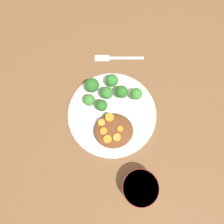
{
  "coord_description": "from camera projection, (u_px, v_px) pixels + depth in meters",
  "views": [
    {
      "loc": [
        0.02,
        0.2,
        0.69
      ],
      "look_at": [
        0.0,
        0.0,
        0.03
      ],
      "focal_mm": 35.0,
      "sensor_mm": 36.0,
      "label": 1
    }
  ],
  "objects": [
    {
      "name": "broccoli_floret_0",
      "position": [
        136.0,
        94.0,
        0.7
      ],
      "size": [
        0.04,
        0.04,
        0.05
      ],
      "color": "#759E51",
      "rests_on": "plate"
    },
    {
      "name": "broccoli_floret_1",
      "position": [
        107.0,
        93.0,
        0.69
      ],
      "size": [
        0.04,
        0.04,
        0.05
      ],
      "color": "#759E51",
      "rests_on": "plate"
    },
    {
      "name": "broccoli_floret_4",
      "position": [
        112.0,
        81.0,
        0.71
      ],
      "size": [
        0.04,
        0.04,
        0.05
      ],
      "color": "#759E51",
      "rests_on": "plate"
    },
    {
      "name": "dip_bowl",
      "position": [
        140.0,
        188.0,
        0.63
      ],
      "size": [
        0.1,
        0.1,
        0.05
      ],
      "color": "silver",
      "rests_on": "ground_plane"
    },
    {
      "name": "carrot_slice_4",
      "position": [
        120.0,
        129.0,
        0.66
      ],
      "size": [
        0.02,
        0.02,
        0.01
      ],
      "primitive_type": "cylinder",
      "color": "orange",
      "rests_on": "stew_mound"
    },
    {
      "name": "carrot_slice_3",
      "position": [
        102.0,
        123.0,
        0.67
      ],
      "size": [
        0.02,
        0.02,
        0.01
      ],
      "primitive_type": "cylinder",
      "color": "orange",
      "rests_on": "stew_mound"
    },
    {
      "name": "plate",
      "position": [
        112.0,
        114.0,
        0.71
      ],
      "size": [
        0.29,
        0.29,
        0.02
      ],
      "color": "silver",
      "rests_on": "ground_plane"
    },
    {
      "name": "fork",
      "position": [
        114.0,
        58.0,
        0.78
      ],
      "size": [
        0.18,
        0.03,
        0.01
      ],
      "rotation": [
        0.0,
        0.0,
        6.21
      ],
      "color": "silver",
      "rests_on": "ground_plane"
    },
    {
      "name": "ground_plane",
      "position": [
        112.0,
        115.0,
        0.72
      ],
      "size": [
        4.0,
        4.0,
        0.0
      ],
      "primitive_type": "plane",
      "color": "brown"
    },
    {
      "name": "stew_mound",
      "position": [
        113.0,
        131.0,
        0.68
      ],
      "size": [
        0.12,
        0.11,
        0.03
      ],
      "primitive_type": "ellipsoid",
      "color": "brown",
      "rests_on": "plate"
    },
    {
      "name": "broccoli_floret_3",
      "position": [
        89.0,
        100.0,
        0.69
      ],
      "size": [
        0.04,
        0.04,
        0.05
      ],
      "color": "#7FA85B",
      "rests_on": "plate"
    },
    {
      "name": "broccoli_floret_2",
      "position": [
        122.0,
        92.0,
        0.7
      ],
      "size": [
        0.04,
        0.04,
        0.05
      ],
      "color": "#7FA85B",
      "rests_on": "plate"
    },
    {
      "name": "carrot_slice_1",
      "position": [
        110.0,
        118.0,
        0.67
      ],
      "size": [
        0.03,
        0.03,
        0.01
      ],
      "primitive_type": "cylinder",
      "color": "orange",
      "rests_on": "stew_mound"
    },
    {
      "name": "carrot_slice_5",
      "position": [
        107.0,
        139.0,
        0.65
      ],
      "size": [
        0.03,
        0.03,
        0.0
      ],
      "primitive_type": "cylinder",
      "color": "orange",
      "rests_on": "stew_mound"
    },
    {
      "name": "carrot_slice_0",
      "position": [
        117.0,
        137.0,
        0.65
      ],
      "size": [
        0.02,
        0.02,
        0.01
      ],
      "primitive_type": "cylinder",
      "color": "orange",
      "rests_on": "stew_mound"
    },
    {
      "name": "carrot_slice_2",
      "position": [
        104.0,
        131.0,
        0.66
      ],
      "size": [
        0.02,
        0.02,
        0.01
      ],
      "primitive_type": "cylinder",
      "color": "orange",
      "rests_on": "stew_mound"
    },
    {
      "name": "broccoli_floret_6",
      "position": [
        92.0,
        85.0,
        0.7
      ],
      "size": [
        0.05,
        0.05,
        0.06
      ],
      "color": "#7FA85B",
      "rests_on": "plate"
    },
    {
      "name": "broccoli_floret_5",
      "position": [
        102.0,
        106.0,
        0.69
      ],
      "size": [
        0.04,
        0.04,
        0.05
      ],
      "color": "#759E51",
      "rests_on": "plate"
    }
  ]
}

